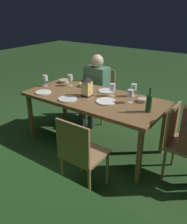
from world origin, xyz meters
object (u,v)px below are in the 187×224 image
(chair_side_right_a, at_px, (81,153))
(chair_side_left_b, at_px, (101,92))
(bowl_olives, at_px, (143,100))
(bowl_bread, at_px, (64,81))
(person_in_green, at_px, (95,86))
(wine_glass_e, at_px, (130,94))
(chair_head_near, at_px, (181,140))
(green_bottle_on_table, at_px, (149,103))
(bowl_salad, at_px, (84,85))
(wine_glass_c, at_px, (70,78))
(wine_glass_d, at_px, (112,87))
(dining_table, at_px, (93,101))
(wine_glass_a, at_px, (45,78))
(lantern_centerpiece, at_px, (87,85))
(plate_a, at_px, (106,101))
(plate_b, at_px, (68,99))
(wine_glass_b, at_px, (134,88))
(plate_c, at_px, (43,92))
(plate_d, at_px, (106,91))

(chair_side_right_a, height_order, chair_side_left_b, same)
(bowl_olives, distance_m, bowl_bread, 1.36)
(chair_side_right_a, bearing_deg, person_in_green, -60.00)
(person_in_green, xyz_separation_m, wine_glass_e, (-0.91, 0.54, 0.22))
(chair_head_near, distance_m, chair_side_left_b, 1.82)
(green_bottle_on_table, relative_size, bowl_salad, 1.96)
(wine_glass_e, bearing_deg, wine_glass_c, -4.95)
(chair_side_right_a, height_order, chair_head_near, same)
(wine_glass_c, xyz_separation_m, wine_glass_d, (-0.75, 0.01, 0.00))
(dining_table, relative_size, bowl_salad, 12.77)
(wine_glass_a, relative_size, bowl_olives, 1.34)
(lantern_centerpiece, relative_size, plate_a, 1.04)
(chair_head_near, height_order, bowl_salad, chair_head_near)
(chair_side_left_b, relative_size, plate_b, 3.56)
(wine_glass_b, xyz_separation_m, wine_glass_c, (0.98, 0.14, 0.00))
(lantern_centerpiece, height_order, plate_a, lantern_centerpiece)
(wine_glass_d, bearing_deg, plate_c, 28.00)
(wine_glass_c, relative_size, plate_c, 0.78)
(wine_glass_c, height_order, bowl_salad, wine_glass_c)
(lantern_centerpiece, xyz_separation_m, wine_glass_b, (-0.51, -0.35, -0.03))
(lantern_centerpiece, xyz_separation_m, green_bottle_on_table, (-0.88, 0.02, -0.04))
(person_in_green, bearing_deg, chair_head_near, 158.47)
(green_bottle_on_table, height_order, bowl_olives, green_bottle_on_table)
(lantern_centerpiece, relative_size, wine_glass_c, 1.57)
(person_in_green, xyz_separation_m, plate_d, (-0.45, 0.36, 0.11))
(wine_glass_b, bearing_deg, wine_glass_d, 32.67)
(wine_glass_b, distance_m, plate_c, 1.25)
(plate_a, relative_size, bowl_bread, 1.68)
(dining_table, distance_m, person_in_green, 0.77)
(wine_glass_b, height_order, bowl_bread, wine_glass_b)
(chair_head_near, height_order, chair_side_left_b, same)
(chair_side_left_b, bearing_deg, plate_a, 126.49)
(wine_glass_d, distance_m, plate_a, 0.26)
(wine_glass_c, bearing_deg, plate_c, 77.63)
(chair_side_left_b, xyz_separation_m, bowl_bread, (0.32, 0.58, 0.28))
(wine_glass_c, relative_size, bowl_olives, 1.34)
(dining_table, bearing_deg, wine_glass_a, 2.74)
(wine_glass_a, bearing_deg, chair_side_right_a, 148.25)
(lantern_centerpiece, relative_size, wine_glass_d, 1.57)
(chair_head_near, xyz_separation_m, plate_b, (1.41, 0.27, 0.27))
(green_bottle_on_table, xyz_separation_m, wine_glass_d, (0.61, -0.21, 0.01))
(wine_glass_d, xyz_separation_m, bowl_bread, (0.93, -0.08, -0.09))
(lantern_centerpiece, height_order, wine_glass_c, lantern_centerpiece)
(person_in_green, height_order, plate_b, person_in_green)
(lantern_centerpiece, relative_size, bowl_bread, 1.75)
(green_bottle_on_table, bearing_deg, plate_b, 13.31)
(wine_glass_a, relative_size, plate_a, 0.66)
(bowl_salad, bearing_deg, chair_side_left_b, -84.35)
(bowl_bread, distance_m, bowl_salad, 0.38)
(bowl_salad, bearing_deg, wine_glass_c, 26.49)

